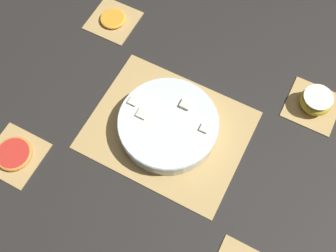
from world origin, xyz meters
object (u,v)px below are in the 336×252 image
Objects in this scene: apple_half at (316,101)px; grapefruit_slice at (14,154)px; fruit_salad_bowl at (168,125)px; orange_slice_whole at (113,19)px.

grapefruit_slice is at bearing 37.85° from apple_half.
orange_slice_whole is (0.33, -0.26, -0.03)m from fruit_salad_bowl.
orange_slice_whole is 0.82× the size of grapefruit_slice.
grapefruit_slice reaches higher than orange_slice_whole.
grapefruit_slice is at bearing 90.00° from orange_slice_whole.
apple_half reaches higher than grapefruit_slice.
orange_slice_whole is at bearing 0.00° from apple_half.
grapefruit_slice is (0.00, 0.51, 0.00)m from orange_slice_whole.
apple_half reaches higher than orange_slice_whole.
fruit_salad_bowl is at bearing 37.90° from apple_half.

